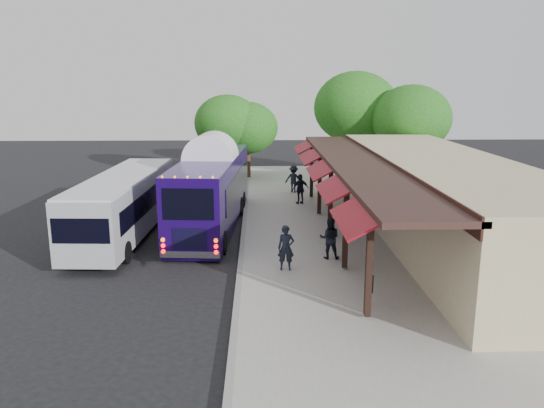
% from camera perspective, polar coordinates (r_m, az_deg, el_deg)
% --- Properties ---
extents(ground, '(90.00, 90.00, 0.00)m').
position_cam_1_polar(ground, '(19.05, -3.62, -7.57)').
color(ground, black).
rests_on(ground, ground).
extents(sidewalk, '(10.00, 40.00, 0.15)m').
position_cam_1_polar(sidewalk, '(23.20, 9.19, -3.73)').
color(sidewalk, '#9E9B93').
rests_on(sidewalk, ground).
extents(curb, '(0.20, 40.00, 0.16)m').
position_cam_1_polar(curb, '(22.81, -3.15, -3.87)').
color(curb, gray).
rests_on(curb, ground).
extents(station_shelter, '(8.15, 20.00, 3.60)m').
position_cam_1_polar(station_shelter, '(23.63, 17.43, 0.57)').
color(station_shelter, tan).
rests_on(station_shelter, ground).
extents(coach_bus, '(3.12, 11.10, 3.51)m').
position_cam_1_polar(coach_bus, '(24.94, -6.49, 1.81)').
color(coach_bus, '#1D0650').
rests_on(coach_bus, ground).
extents(city_bus, '(2.68, 10.38, 2.76)m').
position_cam_1_polar(city_bus, '(24.08, -15.61, 0.14)').
color(city_bus, '#999CA2').
rests_on(city_bus, ground).
extents(ped_a, '(0.59, 0.39, 1.62)m').
position_cam_1_polar(ped_a, '(18.80, 1.51, -4.74)').
color(ped_a, black).
rests_on(ped_a, sidewalk).
extents(ped_b, '(0.85, 0.70, 1.59)m').
position_cam_1_polar(ped_b, '(20.10, 6.22, -3.67)').
color(ped_b, black).
rests_on(ped_b, sidewalk).
extents(ped_c, '(1.05, 0.73, 1.66)m').
position_cam_1_polar(ped_c, '(29.01, 3.08, 1.62)').
color(ped_c, black).
rests_on(ped_c, sidewalk).
extents(ped_d, '(1.20, 0.90, 1.64)m').
position_cam_1_polar(ped_d, '(32.08, 2.35, 2.71)').
color(ped_d, black).
rests_on(ped_d, sidewalk).
extents(sign_board, '(0.16, 0.45, 1.00)m').
position_cam_1_polar(sign_board, '(16.20, 10.41, -8.40)').
color(sign_board, black).
rests_on(sign_board, sidewalk).
extents(tree_left, '(4.21, 4.21, 5.39)m').
position_cam_1_polar(tree_left, '(37.11, -2.64, 8.18)').
color(tree_left, '#382314').
rests_on(tree_left, ground).
extents(tree_mid, '(5.82, 5.82, 7.45)m').
position_cam_1_polar(tree_mid, '(37.72, 8.99, 10.21)').
color(tree_mid, '#382314').
rests_on(tree_mid, ground).
extents(tree_right, '(5.12, 5.12, 6.56)m').
position_cam_1_polar(tree_right, '(35.79, 14.76, 8.85)').
color(tree_right, '#382314').
rests_on(tree_right, ground).
extents(tree_far, '(4.59, 4.59, 5.88)m').
position_cam_1_polar(tree_far, '(37.02, -4.80, 8.64)').
color(tree_far, '#382314').
rests_on(tree_far, ground).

